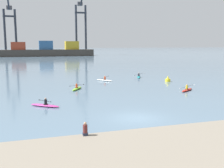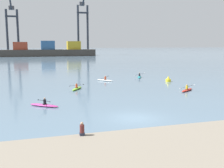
% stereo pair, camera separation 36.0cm
% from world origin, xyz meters
% --- Properties ---
extents(ground_plane, '(800.00, 800.00, 0.00)m').
position_xyz_m(ground_plane, '(0.00, 0.00, 0.00)').
color(ground_plane, slate).
extents(container_barge, '(49.42, 8.11, 8.03)m').
position_xyz_m(container_barge, '(0.16, 124.24, 2.77)').
color(container_barge, '#38332D').
rests_on(container_barge, ground).
extents(gantry_crane_west, '(6.77, 16.29, 33.35)m').
position_xyz_m(gantry_crane_west, '(-17.72, 136.05, 16.77)').
color(gantry_crane_west, '#232833').
rests_on(gantry_crane_west, ground).
extents(gantry_crane_west_mid, '(6.72, 20.89, 39.51)m').
position_xyz_m(gantry_crane_west_mid, '(20.65, 133.23, 19.24)').
color(gantry_crane_west_mid, '#232833').
rests_on(gantry_crane_west_mid, ground).
extents(channel_buoy, '(0.90, 0.90, 1.00)m').
position_xyz_m(channel_buoy, '(13.93, 19.77, 0.36)').
color(channel_buoy, yellow).
rests_on(channel_buoy, ground).
extents(kayak_white, '(2.54, 3.07, 0.95)m').
position_xyz_m(kayak_white, '(3.70, 23.63, 0.17)').
color(kayak_white, silver).
rests_on(kayak_white, ground).
extents(kayak_red, '(3.09, 2.51, 1.04)m').
position_xyz_m(kayak_red, '(11.91, 10.72, 0.17)').
color(kayak_red, red).
rests_on(kayak_red, ground).
extents(kayak_magenta, '(3.05, 2.57, 1.00)m').
position_xyz_m(kayak_magenta, '(-7.39, 6.82, 0.17)').
color(kayak_magenta, '#C13384').
rests_on(kayak_magenta, ground).
extents(kayak_teal, '(2.08, 3.37, 0.95)m').
position_xyz_m(kayak_teal, '(11.39, 26.53, 0.17)').
color(kayak_teal, teal).
rests_on(kayak_teal, ground).
extents(kayak_lime, '(2.19, 3.26, 0.95)m').
position_xyz_m(kayak_lime, '(-2.43, 16.36, 0.17)').
color(kayak_lime, '#7ABC2D').
rests_on(kayak_lime, ground).
extents(seated_onlooker, '(0.32, 0.30, 0.90)m').
position_xyz_m(seated_onlooker, '(-5.52, -4.65, 0.97)').
color(seated_onlooker, '#23283D').
rests_on(seated_onlooker, stone_quay).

